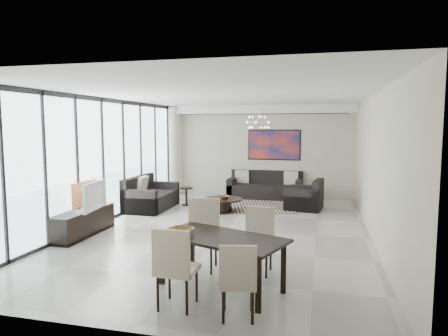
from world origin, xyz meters
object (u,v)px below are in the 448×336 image
(coffee_table, at_px, (223,204))
(sofa_main, at_px, (265,189))
(tv_console, at_px, (83,223))
(dining_table, at_px, (221,243))
(television, at_px, (90,196))

(coffee_table, height_order, sofa_main, sofa_main)
(tv_console, relative_size, dining_table, 0.87)
(coffee_table, bearing_deg, dining_table, -76.34)
(tv_console, height_order, television, television)
(tv_console, bearing_deg, sofa_main, 59.81)
(coffee_table, distance_m, sofa_main, 2.44)
(coffee_table, xyz_separation_m, tv_console, (-2.26, -2.92, 0.07))
(television, bearing_deg, coffee_table, -43.24)
(tv_console, height_order, dining_table, dining_table)
(tv_console, distance_m, dining_table, 3.96)
(television, bearing_deg, tv_console, 101.27)
(coffee_table, height_order, television, television)
(sofa_main, distance_m, dining_table, 7.19)
(sofa_main, height_order, television, television)
(sofa_main, xyz_separation_m, television, (-2.89, -5.18, 0.54))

